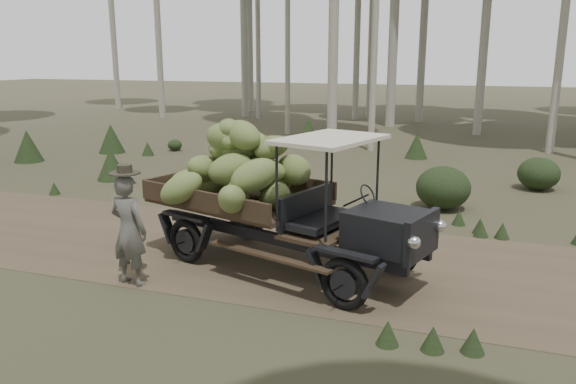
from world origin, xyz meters
name	(u,v)px	position (x,y,z in m)	size (l,w,h in m)	color
ground	(229,249)	(0.00, 0.00, 0.00)	(120.00, 120.00, 0.00)	#473D2B
dirt_track	(229,249)	(0.00, 0.00, 0.00)	(70.00, 4.00, 0.01)	brown
banana_truck	(257,179)	(0.70, -0.38, 1.37)	(4.83, 2.84, 2.35)	black
farmer	(129,229)	(-0.68, -1.84, 0.83)	(0.64, 0.49, 1.76)	#54524D
undergrowth	(280,228)	(0.97, -0.05, 0.49)	(24.09, 23.12, 1.37)	#233319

